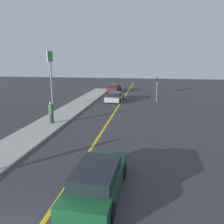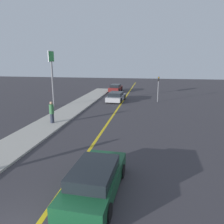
% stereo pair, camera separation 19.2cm
% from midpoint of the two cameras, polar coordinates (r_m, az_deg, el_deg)
% --- Properties ---
extents(road_center_line, '(0.20, 60.00, 0.01)m').
position_cam_midpoint_polar(road_center_line, '(23.50, 1.30, 0.27)').
color(road_center_line, gold).
rests_on(road_center_line, ground_plane).
extents(sidewalk_left, '(2.81, 35.09, 0.12)m').
position_cam_midpoint_polar(sidewalk_left, '(24.27, -10.40, 0.62)').
color(sidewalk_left, '#ADA89E').
rests_on(sidewalk_left, ground_plane).
extents(car_near_right_lane, '(2.07, 4.74, 1.32)m').
position_cam_midpoint_polar(car_near_right_lane, '(9.35, -3.81, -17.16)').
color(car_near_right_lane, '#144728').
rests_on(car_near_right_lane, ground_plane).
extents(car_ahead_center, '(2.17, 4.51, 1.22)m').
position_cam_midpoint_polar(car_ahead_center, '(29.01, 1.25, 4.04)').
color(car_ahead_center, '#9E9EA3').
rests_on(car_ahead_center, ground_plane).
extents(car_far_distant, '(2.03, 4.04, 1.27)m').
position_cam_midpoint_polar(car_far_distant, '(37.62, 1.09, 6.27)').
color(car_far_distant, maroon).
rests_on(car_far_distant, ground_plane).
extents(pedestrian_mid_group, '(0.39, 0.39, 1.85)m').
position_cam_midpoint_polar(pedestrian_mid_group, '(19.20, -15.20, -0.06)').
color(pedestrian_mid_group, '#282D3D').
rests_on(pedestrian_mid_group, sidewalk_left).
extents(traffic_light, '(0.18, 0.40, 3.26)m').
position_cam_midpoint_polar(traffic_light, '(28.93, 12.19, 6.60)').
color(traffic_light, slate).
rests_on(traffic_light, ground_plane).
extents(roadside_sign, '(0.20, 1.38, 6.35)m').
position_cam_midpoint_polar(roadside_sign, '(26.16, -15.27, 11.04)').
color(roadside_sign, slate).
rests_on(roadside_sign, ground_plane).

